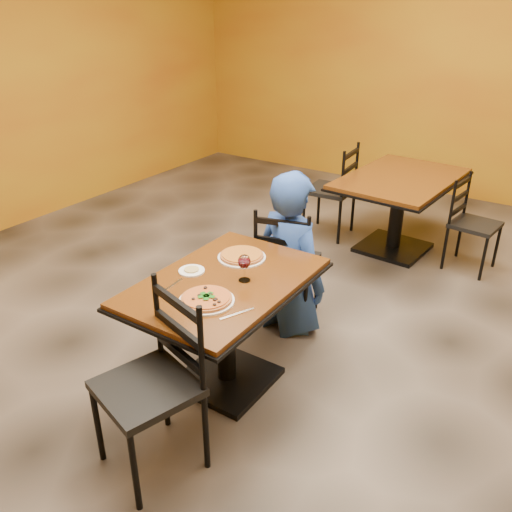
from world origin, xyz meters
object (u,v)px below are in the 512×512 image
Objects in this scene: table_main at (225,307)px; chair_second_right at (475,225)px; chair_main_far at (288,263)px; pizza_far at (242,255)px; pizza_main at (206,298)px; plate_main at (207,301)px; chair_second_left at (330,190)px; wine_glass at (244,267)px; plate_far at (242,257)px; table_second at (399,196)px; chair_main_near at (147,389)px; side_plate at (192,271)px; diner at (292,252)px.

chair_second_right is (0.90, 2.53, -0.13)m from table_main.
chair_main_far is 3.34× the size of pizza_far.
pizza_far is (-0.15, 0.55, 0.00)m from pizza_main.
chair_second_right is 2.93m from plate_main.
table_main is 4.39× the size of pizza_far.
chair_main_far is 1.71m from chair_second_left.
chair_second_left is at bearing 104.76° from wine_glass.
plate_far is 1.11× the size of pizza_far.
chair_second_right reaches higher than table_second.
chair_second_left is at bearing 117.49° from chair_main_near.
table_second is 2.26m from pizza_far.
table_second is at bearing 81.05° from side_plate.
plate_main is (0.62, -2.79, 0.28)m from chair_second_left.
chair_main_near is at bearing -91.64° from table_second.
side_plate is at bearing -165.65° from wine_glass.
pizza_far is at bearing 105.32° from table_main.
chair_main_near reaches higher than table_main.
pizza_far is at bearing 135.00° from plate_far.
pizza_far reaches higher than table_second.
table_second is 1.68× the size of chair_second_right.
wine_glass is at bearing 168.98° from chair_second_right.
chair_second_left is 2.58m from wine_glass.
diner reaches higher than side_plate.
wine_glass reaches higher than table_main.
pizza_far reaches higher than plate_far.
plate_far is 1.94× the size of side_plate.
plate_main is at bearing 82.52° from chair_main_far.
chair_second_left is 3.08× the size of plate_far.
chair_main_near is at bearing -67.33° from side_plate.
wine_glass is at bearing 83.55° from pizza_main.
side_plate is at bearing 2.77° from chair_second_left.
chair_main_near is 1.11m from pizza_far.
table_second is 0.73m from chair_second_left.
plate_far is 1.72× the size of wine_glass.
diner is (-0.09, 1.59, 0.11)m from chair_main_near.
chair_second_left is 2.30m from plate_far.
table_main is 3.97× the size of plate_main.
chair_second_left is (-0.63, 3.30, -0.02)m from chair_main_near.
plate_far is at bearing 105.32° from table_main.
chair_second_right is at bearing 72.28° from wine_glass.
pizza_main is (0.62, -2.79, 0.29)m from chair_second_left.
chair_main_far reaches higher than pizza_main.
pizza_far is (-0.00, -0.60, 0.30)m from chair_main_far.
table_second is 7.90× the size of wine_glass.
plate_far is (0.47, -2.24, 0.28)m from chair_second_left.
plate_far is 0.31m from wine_glass.
wine_glass is at bearing 104.97° from chair_main_near.
chair_second_left reaches higher than table_second.
wine_glass reaches higher than chair_second_right.
table_second is 1.72m from diner.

